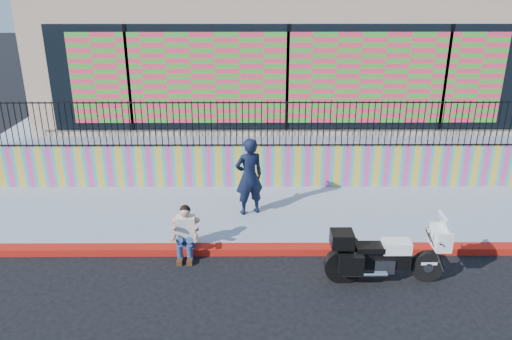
{
  "coord_description": "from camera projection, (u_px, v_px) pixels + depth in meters",
  "views": [
    {
      "loc": [
        -0.9,
        -9.06,
        5.33
      ],
      "look_at": [
        -0.85,
        1.2,
        1.38
      ],
      "focal_mm": 35.0,
      "sensor_mm": 36.0,
      "label": 1
    }
  ],
  "objects": [
    {
      "name": "storefront_building",
      "position": [
        280.0,
        44.0,
        16.79
      ],
      "size": [
        14.0,
        8.06,
        4.0
      ],
      "color": "tan",
      "rests_on": "elevated_platform"
    },
    {
      "name": "seated_man",
      "position": [
        186.0,
        237.0,
        10.07
      ],
      "size": [
        0.54,
        0.71,
        1.06
      ],
      "color": "navy",
      "rests_on": "ground"
    },
    {
      "name": "red_curb",
      "position": [
        297.0,
        249.0,
        10.35
      ],
      "size": [
        16.0,
        0.3,
        0.15
      ],
      "primitive_type": "cube",
      "color": "#9D1A0B",
      "rests_on": "ground"
    },
    {
      "name": "ground",
      "position": [
        297.0,
        252.0,
        10.37
      ],
      "size": [
        90.0,
        90.0,
        0.0
      ],
      "primitive_type": "plane",
      "color": "black",
      "rests_on": "ground"
    },
    {
      "name": "elevated_platform",
      "position": [
        278.0,
        118.0,
        17.94
      ],
      "size": [
        16.0,
        10.0,
        1.25
      ],
      "primitive_type": "cube",
      "color": "#929BAF",
      "rests_on": "ground"
    },
    {
      "name": "police_motorcycle",
      "position": [
        384.0,
        254.0,
        9.21
      ],
      "size": [
        2.2,
        0.73,
        1.37
      ],
      "color": "black",
      "rests_on": "ground"
    },
    {
      "name": "sidewalk",
      "position": [
        291.0,
        214.0,
        11.89
      ],
      "size": [
        16.0,
        3.0,
        0.15
      ],
      "primitive_type": "cube",
      "color": "#929BAF",
      "rests_on": "ground"
    },
    {
      "name": "mural_wall",
      "position": [
        288.0,
        166.0,
        13.15
      ],
      "size": [
        16.0,
        0.2,
        1.1
      ],
      "primitive_type": "cube",
      "color": "#E23B8F",
      "rests_on": "sidewalk"
    },
    {
      "name": "police_officer",
      "position": [
        249.0,
        176.0,
        11.47
      ],
      "size": [
        0.78,
        0.65,
        1.84
      ],
      "primitive_type": "imported",
      "rotation": [
        0.0,
        0.0,
        3.5
      ],
      "color": "black",
      "rests_on": "sidewalk"
    },
    {
      "name": "metal_fence",
      "position": [
        289.0,
        124.0,
        12.74
      ],
      "size": [
        15.8,
        0.04,
        1.2
      ],
      "primitive_type": null,
      "color": "black",
      "rests_on": "mural_wall"
    }
  ]
}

